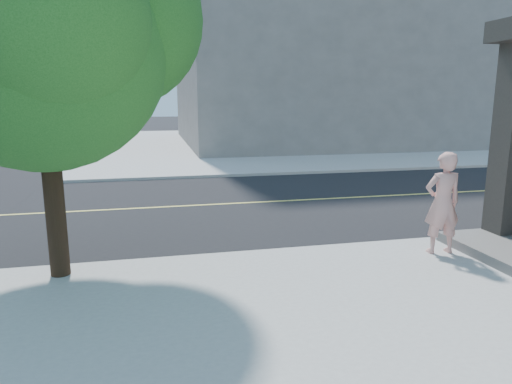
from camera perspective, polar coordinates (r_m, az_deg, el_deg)
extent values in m
cube|color=black|center=(13.40, -24.37, -2.38)|extent=(140.00, 9.00, 0.01)
cube|color=#AAAAA8|center=(31.79, 7.01, 6.14)|extent=(29.00, 25.00, 0.12)
cube|color=#35302B|center=(10.45, 29.03, 5.88)|extent=(0.55, 0.55, 4.20)
cube|color=slate|center=(32.56, 7.89, 18.70)|extent=(18.00, 16.00, 14.00)
imported|color=#DE9D94|center=(9.23, 22.00, -1.28)|extent=(0.73, 0.51, 1.91)
cylinder|color=black|center=(8.03, -23.77, 1.16)|extent=(0.31, 0.31, 3.12)
sphere|color=#2B6E24|center=(7.96, -25.02, 16.05)|extent=(3.81, 3.81, 3.81)
sphere|color=#2B6E24|center=(8.41, -17.20, 19.87)|extent=(2.95, 2.95, 2.95)
sphere|color=#2B6E24|center=(7.00, -23.95, 19.05)|extent=(2.60, 2.60, 2.60)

